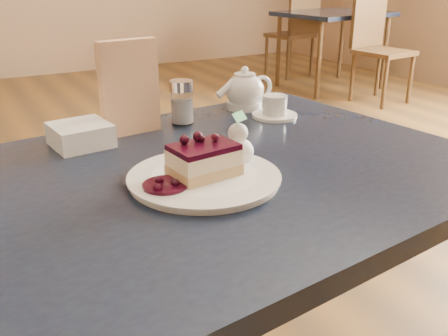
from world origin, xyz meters
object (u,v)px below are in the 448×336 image
main_table (191,210)px  dessert_plate (204,178)px  tea_set (250,95)px  cheesecake_slice (204,160)px  bg_table_far_right (329,81)px

main_table → dessert_plate: bearing=-90.0°
main_table → tea_set: size_ratio=5.54×
main_table → dessert_plate: 0.09m
dessert_plate → cheesecake_slice: 0.03m
cheesecake_slice → tea_set: 0.48m
dessert_plate → tea_set: tea_set is taller
dessert_plate → bg_table_far_right: size_ratio=0.16×
main_table → bg_table_far_right: main_table is taller
cheesecake_slice → bg_table_far_right: bearing=39.6°
cheesecake_slice → tea_set: (0.32, 0.36, 0.00)m
bg_table_far_right → dessert_plate: bearing=-140.1°
main_table → dessert_plate: size_ratio=4.61×
tea_set → bg_table_far_right: (2.48, 2.51, -0.68)m
bg_table_far_right → tea_set: bearing=-140.4°
dessert_plate → cheesecake_slice: size_ratio=2.16×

